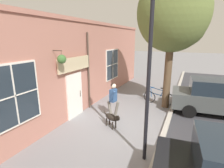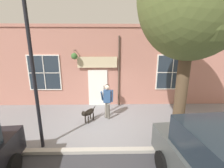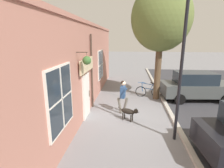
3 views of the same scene
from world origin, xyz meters
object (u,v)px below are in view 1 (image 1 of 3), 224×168
at_px(dog_on_leash, 112,118).
at_px(parked_car_mid_block, 218,97).
at_px(street_tree_by_curb, 175,15).
at_px(pedestrian_walking, 113,97).
at_px(leaning_bicycle, 159,97).
at_px(street_lamp, 150,48).

relative_size(dog_on_leash, parked_car_mid_block, 0.23).
bearing_deg(parked_car_mid_block, dog_on_leash, -140.56).
bearing_deg(street_tree_by_curb, pedestrian_walking, -130.61).
distance_m(leaning_bicycle, street_lamp, 5.90).
height_order(leaning_bicycle, parked_car_mid_block, parked_car_mid_block).
relative_size(street_tree_by_curb, leaning_bicycle, 3.89).
distance_m(street_tree_by_curb, parked_car_mid_block, 4.49).
height_order(parked_car_mid_block, street_lamp, street_lamp).
distance_m(leaning_bicycle, parked_car_mid_block, 2.91).
xyz_separation_m(street_tree_by_curb, leaning_bicycle, (-0.54, 0.32, -4.35)).
relative_size(dog_on_leash, street_tree_by_curb, 0.15).
bearing_deg(leaning_bicycle, street_tree_by_curb, -30.77).
relative_size(leaning_bicycle, street_lamp, 0.33).
relative_size(dog_on_leash, leaning_bicycle, 0.58).
distance_m(dog_on_leash, parked_car_mid_block, 5.35).
xyz_separation_m(pedestrian_walking, parked_car_mid_block, (4.45, 2.52, -0.15)).
bearing_deg(dog_on_leash, street_tree_by_curb, 61.78).
bearing_deg(pedestrian_walking, street_lamp, -47.28).
bearing_deg(parked_car_mid_block, street_tree_by_curb, -179.15).
bearing_deg(dog_on_leash, parked_car_mid_block, 39.44).
height_order(dog_on_leash, street_lamp, street_lamp).
xyz_separation_m(pedestrian_walking, street_tree_by_curb, (2.13, 2.48, 3.70)).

